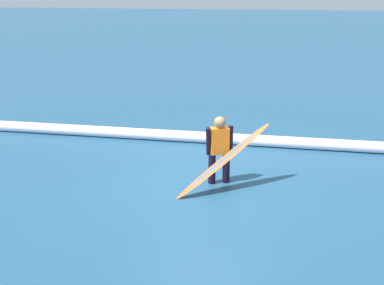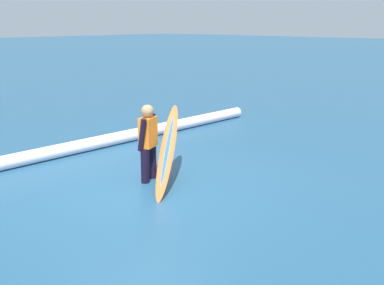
% 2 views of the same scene
% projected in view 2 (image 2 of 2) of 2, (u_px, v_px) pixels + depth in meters
% --- Properties ---
extents(ground_plane, '(147.35, 147.35, 0.00)m').
position_uv_depth(ground_plane, '(137.00, 186.00, 8.03)').
color(ground_plane, navy).
extents(surfer, '(0.49, 0.33, 1.32)m').
position_uv_depth(surfer, '(148.00, 139.00, 8.15)').
color(surfer, black).
rests_on(surfer, ground_plane).
extents(surfboard, '(1.70, 1.33, 1.20)m').
position_uv_depth(surfboard, '(167.00, 149.00, 8.06)').
color(surfboard, '#E55926').
rests_on(surfboard, ground_plane).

